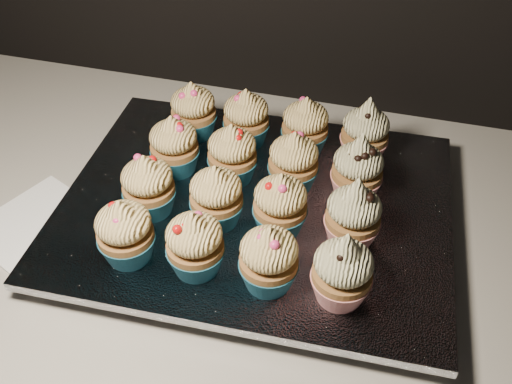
{
  "coord_description": "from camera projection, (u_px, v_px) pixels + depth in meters",
  "views": [
    {
      "loc": [
        0.34,
        1.22,
        1.42
      ],
      "look_at": [
        0.21,
        1.71,
        0.95
      ],
      "focal_mm": 40.0,
      "sensor_mm": 36.0,
      "label": 1
    }
  ],
  "objects": [
    {
      "name": "cupcake_9",
      "position": [
        232.0,
        154.0,
        0.71
      ],
      "size": [
        0.06,
        0.06,
        0.08
      ],
      "color": "#1C6583",
      "rests_on": "foil_lining"
    },
    {
      "name": "cupcake_4",
      "position": [
        148.0,
        186.0,
        0.67
      ],
      "size": [
        0.06,
        0.06,
        0.08
      ],
      "color": "#1C6583",
      "rests_on": "foil_lining"
    },
    {
      "name": "foil_lining",
      "position": [
        256.0,
        205.0,
        0.71
      ],
      "size": [
        0.49,
        0.39,
        0.01
      ],
      "primitive_type": "cube",
      "rotation": [
        0.0,
        0.0,
        0.04
      ],
      "color": "silver",
      "rests_on": "baking_tray"
    },
    {
      "name": "napkin",
      "position": [
        40.0,
        227.0,
        0.71
      ],
      "size": [
        0.18,
        0.18,
        0.0
      ],
      "primitive_type": "cube",
      "rotation": [
        0.0,
        0.0,
        -0.41
      ],
      "color": "white",
      "rests_on": "worktop"
    },
    {
      "name": "cupcake_11",
      "position": [
        357.0,
        169.0,
        0.69
      ],
      "size": [
        0.06,
        0.06,
        0.1
      ],
      "color": "red",
      "rests_on": "foil_lining"
    },
    {
      "name": "cupcake_10",
      "position": [
        293.0,
        162.0,
        0.7
      ],
      "size": [
        0.06,
        0.06,
        0.08
      ],
      "color": "#1C6583",
      "rests_on": "foil_lining"
    },
    {
      "name": "cupcake_15",
      "position": [
        365.0,
        133.0,
        0.74
      ],
      "size": [
        0.06,
        0.06,
        0.1
      ],
      "color": "red",
      "rests_on": "foil_lining"
    },
    {
      "name": "cupcake_14",
      "position": [
        305.0,
        127.0,
        0.75
      ],
      "size": [
        0.06,
        0.06,
        0.08
      ],
      "color": "#1C6583",
      "rests_on": "foil_lining"
    },
    {
      "name": "cupcake_8",
      "position": [
        174.0,
        146.0,
        0.72
      ],
      "size": [
        0.06,
        0.06,
        0.08
      ],
      "color": "#1C6583",
      "rests_on": "foil_lining"
    },
    {
      "name": "cupcake_6",
      "position": [
        280.0,
        205.0,
        0.64
      ],
      "size": [
        0.06,
        0.06,
        0.08
      ],
      "color": "#1C6583",
      "rests_on": "foil_lining"
    },
    {
      "name": "cupcake_5",
      "position": [
        216.0,
        197.0,
        0.65
      ],
      "size": [
        0.06,
        0.06,
        0.08
      ],
      "color": "#1C6583",
      "rests_on": "foil_lining"
    },
    {
      "name": "cupcake_3",
      "position": [
        342.0,
        271.0,
        0.57
      ],
      "size": [
        0.06,
        0.06,
        0.1
      ],
      "color": "red",
      "rests_on": "foil_lining"
    },
    {
      "name": "worktop",
      "position": [
        107.0,
        209.0,
        0.77
      ],
      "size": [
        2.44,
        0.64,
        0.04
      ],
      "primitive_type": "cube",
      "color": "beige",
      "rests_on": "cabinet"
    },
    {
      "name": "cupcake_0",
      "position": [
        125.0,
        232.0,
        0.61
      ],
      "size": [
        0.06,
        0.06,
        0.08
      ],
      "color": "#1C6583",
      "rests_on": "foil_lining"
    },
    {
      "name": "cupcake_7",
      "position": [
        353.0,
        215.0,
        0.63
      ],
      "size": [
        0.06,
        0.06,
        0.1
      ],
      "color": "red",
      "rests_on": "foil_lining"
    },
    {
      "name": "baking_tray",
      "position": [
        256.0,
        215.0,
        0.72
      ],
      "size": [
        0.45,
        0.35,
        0.02
      ],
      "primitive_type": "cube",
      "rotation": [
        0.0,
        0.0,
        0.04
      ],
      "color": "black",
      "rests_on": "worktop"
    },
    {
      "name": "cupcake_12",
      "position": [
        193.0,
        111.0,
        0.78
      ],
      "size": [
        0.06,
        0.06,
        0.08
      ],
      "color": "#1C6583",
      "rests_on": "foil_lining"
    },
    {
      "name": "cupcake_1",
      "position": [
        195.0,
        244.0,
        0.6
      ],
      "size": [
        0.06,
        0.06,
        0.08
      ],
      "color": "#1C6583",
      "rests_on": "foil_lining"
    },
    {
      "name": "cabinet",
      "position": [
        149.0,
        380.0,
        1.07
      ],
      "size": [
        2.4,
        0.6,
        0.86
      ],
      "primitive_type": "cube",
      "color": "black",
      "rests_on": "ground"
    },
    {
      "name": "cupcake_13",
      "position": [
        246.0,
        119.0,
        0.77
      ],
      "size": [
        0.06,
        0.06,
        0.08
      ],
      "color": "#1C6583",
      "rests_on": "foil_lining"
    },
    {
      "name": "cupcake_2",
      "position": [
        269.0,
        259.0,
        0.58
      ],
      "size": [
        0.06,
        0.06,
        0.08
      ],
      "color": "#1C6583",
      "rests_on": "foil_lining"
    }
  ]
}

